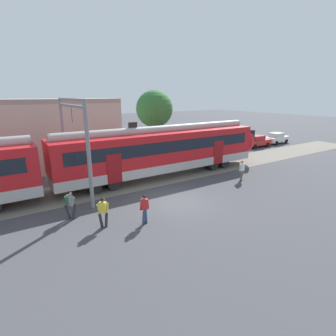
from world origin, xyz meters
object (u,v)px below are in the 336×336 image
at_px(pedestrian_red, 144,207).
at_px(parked_car_red, 257,141).
at_px(pedestrian_yellow, 103,210).
at_px(parked_car_white, 277,138).
at_px(pedestrian_white, 242,169).
at_px(pedestrian_grey, 70,203).
at_px(commuter_train, 55,164).
at_px(parked_car_black, 228,145).

distance_m(pedestrian_red, parked_car_red, 25.31).
bearing_deg(pedestrian_yellow, parked_car_white, 19.55).
bearing_deg(parked_car_red, pedestrian_white, -145.42).
height_order(pedestrian_red, pedestrian_white, same).
bearing_deg(pedestrian_yellow, pedestrian_grey, 122.46).
height_order(commuter_train, pedestrian_grey, commuter_train).
bearing_deg(pedestrian_yellow, commuter_train, 100.16).
distance_m(pedestrian_white, parked_car_black, 11.81).
xyz_separation_m(parked_car_black, parked_car_red, (5.11, -0.24, 0.00)).
bearing_deg(pedestrian_red, parked_car_white, 22.35).
bearing_deg(pedestrian_red, parked_car_black, 32.57).
distance_m(parked_car_black, parked_car_red, 5.12).
distance_m(pedestrian_grey, pedestrian_red, 4.23).
relative_size(pedestrian_grey, pedestrian_yellow, 1.00).
distance_m(pedestrian_yellow, parked_car_black, 22.26).
bearing_deg(parked_car_black, parked_car_white, -0.27).
distance_m(commuter_train, parked_car_white, 30.76).
xyz_separation_m(commuter_train, parked_car_white, (30.41, 4.38, -1.47)).
xyz_separation_m(pedestrian_white, parked_car_black, (7.62, 9.02, -0.21)).
distance_m(pedestrian_grey, pedestrian_yellow, 2.28).
bearing_deg(commuter_train, pedestrian_grey, -91.97).
bearing_deg(pedestrian_white, parked_car_white, 27.44).
relative_size(commuter_train, pedestrian_white, 22.83).
distance_m(pedestrian_white, parked_car_white, 19.48).
distance_m(pedestrian_red, parked_car_black, 20.96).
relative_size(commuter_train, parked_car_black, 9.47).
height_order(pedestrian_yellow, parked_car_white, pedestrian_yellow).
bearing_deg(parked_car_white, parked_car_red, -177.49).
xyz_separation_m(pedestrian_grey, pedestrian_white, (13.26, -0.49, 0.00)).
xyz_separation_m(pedestrian_red, parked_car_black, (17.66, 11.28, -0.18)).
relative_size(pedestrian_red, parked_car_black, 0.41).
height_order(parked_car_red, parked_car_white, same).
distance_m(pedestrian_grey, parked_car_black, 22.56).
height_order(pedestrian_yellow, parked_car_red, pedestrian_yellow).
relative_size(commuter_train, parked_car_red, 9.44).
relative_size(pedestrian_grey, parked_car_black, 0.41).
bearing_deg(parked_car_white, parked_car_black, 179.73).
relative_size(pedestrian_white, parked_car_black, 0.41).
bearing_deg(pedestrian_yellow, pedestrian_red, -22.49).
distance_m(commuter_train, pedestrian_grey, 4.30).
xyz_separation_m(commuter_train, pedestrian_grey, (-0.14, -4.11, -1.26)).
bearing_deg(commuter_train, pedestrian_yellow, -79.84).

